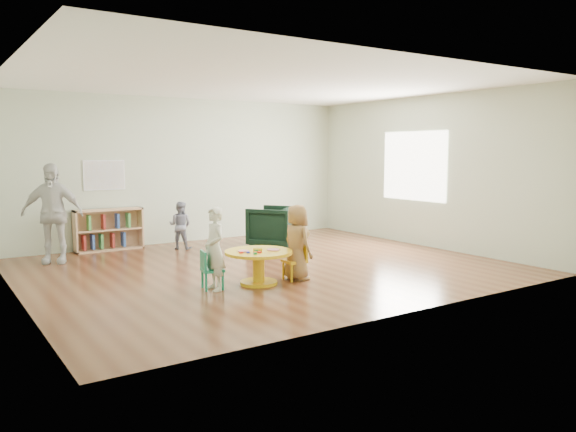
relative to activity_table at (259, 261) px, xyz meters
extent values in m
plane|color=#552E1A|center=(0.68, 0.92, -0.31)|extent=(7.00, 7.00, 0.00)
cube|color=white|center=(0.68, 0.92, 2.44)|extent=(7.00, 6.00, 0.10)
cube|color=#B2C1A5|center=(0.68, 3.92, 1.09)|extent=(7.00, 0.10, 2.80)
cube|color=#B2C1A5|center=(0.68, -2.08, 1.09)|extent=(7.00, 0.10, 2.80)
cube|color=#B2C1A5|center=(-2.82, 0.92, 1.09)|extent=(0.10, 6.00, 2.80)
cube|color=#B2C1A5|center=(4.18, 0.92, 1.09)|extent=(0.10, 6.00, 2.80)
cube|color=white|center=(4.16, 1.22, 1.19)|extent=(0.02, 1.60, 1.30)
cylinder|color=gold|center=(0.00, 0.00, -0.11)|extent=(0.16, 0.16, 0.41)
cylinder|color=gold|center=(0.00, 0.00, -0.29)|extent=(0.50, 0.50, 0.04)
cylinder|color=gold|center=(0.00, 0.00, 0.12)|extent=(0.91, 0.91, 0.04)
cylinder|color=pink|center=(-0.20, 0.05, 0.15)|extent=(0.15, 0.15, 0.02)
cylinder|color=pink|center=(0.18, -0.08, 0.15)|extent=(0.17, 0.17, 0.02)
cylinder|color=gold|center=(-0.02, -0.02, 0.16)|extent=(0.12, 0.11, 0.04)
cylinder|color=#147226|center=(-0.08, -0.08, 0.16)|extent=(0.05, 0.05, 0.02)
cylinder|color=#147226|center=(0.04, 0.04, 0.16)|extent=(0.05, 0.05, 0.02)
cube|color=red|center=(-0.07, -0.14, 0.15)|extent=(0.05, 0.06, 0.02)
cube|color=#D06611|center=(-0.11, -0.11, 0.15)|extent=(0.06, 0.07, 0.02)
cube|color=#1C25D4|center=(-0.20, -0.07, 0.15)|extent=(0.06, 0.06, 0.02)
cube|color=#147226|center=(-0.16, -0.19, 0.15)|extent=(0.06, 0.06, 0.02)
cube|color=red|center=(-0.28, -0.03, 0.15)|extent=(0.06, 0.06, 0.02)
cube|color=#198C65|center=(-0.64, 0.09, -0.06)|extent=(0.32, 0.32, 0.04)
cube|color=#198C65|center=(-0.75, 0.12, 0.07)|extent=(0.08, 0.27, 0.23)
cylinder|color=#198C65|center=(-0.72, 0.22, -0.20)|extent=(0.03, 0.03, 0.23)
cylinder|color=#198C65|center=(-0.77, 0.01, -0.20)|extent=(0.03, 0.03, 0.23)
cylinder|color=#198C65|center=(-0.51, 0.17, -0.20)|extent=(0.03, 0.03, 0.23)
cylinder|color=#198C65|center=(-0.56, -0.04, -0.20)|extent=(0.03, 0.03, 0.23)
cube|color=gold|center=(0.55, -0.05, -0.05)|extent=(0.29, 0.29, 0.04)
cube|color=gold|center=(0.67, -0.06, 0.09)|extent=(0.04, 0.28, 0.24)
cylinder|color=gold|center=(0.65, -0.17, -0.19)|extent=(0.03, 0.03, 0.24)
cylinder|color=gold|center=(0.66, 0.06, -0.19)|extent=(0.03, 0.03, 0.24)
cylinder|color=gold|center=(0.43, -0.16, -0.19)|extent=(0.03, 0.03, 0.24)
cylinder|color=gold|center=(0.44, 0.06, -0.19)|extent=(0.03, 0.03, 0.24)
cube|color=tan|center=(-1.51, 3.75, 0.06)|extent=(0.03, 0.30, 0.75)
cube|color=tan|center=(-0.34, 3.75, 0.06)|extent=(0.03, 0.30, 0.75)
cube|color=tan|center=(-0.92, 3.75, -0.30)|extent=(1.20, 0.30, 0.03)
cube|color=tan|center=(-0.92, 3.75, 0.42)|extent=(1.20, 0.30, 0.03)
cube|color=tan|center=(-0.92, 3.75, 0.06)|extent=(1.14, 0.28, 0.03)
cube|color=tan|center=(-0.92, 3.89, 0.06)|extent=(1.20, 0.02, 0.75)
cube|color=#AD312E|center=(-1.37, 3.73, -0.13)|extent=(0.04, 0.18, 0.26)
cube|color=blue|center=(-1.22, 3.73, -0.13)|extent=(0.04, 0.18, 0.26)
cube|color=#53AF51|center=(-1.07, 3.73, -0.13)|extent=(0.04, 0.18, 0.26)
cube|color=#AD312E|center=(-0.87, 3.73, -0.13)|extent=(0.04, 0.18, 0.26)
cube|color=blue|center=(-0.67, 3.73, -0.13)|extent=(0.04, 0.18, 0.26)
cube|color=#53AF51|center=(-1.27, 3.73, 0.21)|extent=(0.04, 0.18, 0.26)
cube|color=#AD312E|center=(-1.02, 3.73, 0.21)|extent=(0.04, 0.18, 0.26)
cube|color=blue|center=(-0.77, 3.73, 0.21)|extent=(0.04, 0.18, 0.26)
cube|color=#53AF51|center=(-0.57, 3.73, 0.21)|extent=(0.04, 0.18, 0.26)
cube|color=white|center=(-0.92, 3.90, 1.04)|extent=(0.74, 0.01, 0.54)
cube|color=#FF5935|center=(-0.92, 3.90, 1.04)|extent=(0.70, 0.00, 0.50)
imported|color=black|center=(1.71, 2.30, 0.07)|extent=(1.16, 1.17, 0.78)
imported|color=white|center=(-0.64, 0.03, 0.22)|extent=(0.27, 0.40, 1.08)
imported|color=orange|center=(0.57, -0.08, 0.21)|extent=(0.35, 0.53, 1.05)
imported|color=#1B2143|center=(0.20, 3.14, 0.12)|extent=(0.53, 0.53, 0.87)
imported|color=silver|center=(-2.00, 3.06, 0.48)|extent=(1.01, 0.74, 1.60)
camera|label=1|loc=(-3.76, -6.39, 1.46)|focal=35.00mm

